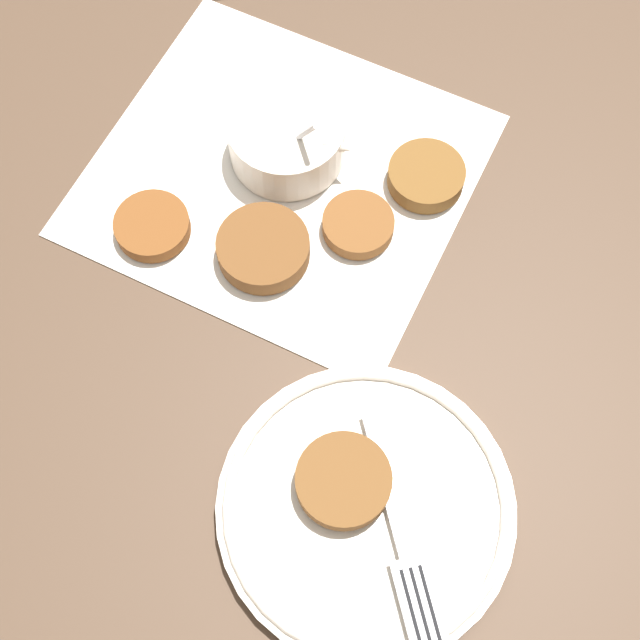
{
  "coord_description": "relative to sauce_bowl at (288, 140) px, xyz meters",
  "views": [
    {
      "loc": [
        0.22,
        -0.42,
        0.71
      ],
      "look_at": [
        0.11,
        -0.14,
        0.02
      ],
      "focal_mm": 50.0,
      "sensor_mm": 36.0,
      "label": 1
    }
  ],
  "objects": [
    {
      "name": "serving_plate",
      "position": [
        0.19,
        -0.28,
        -0.01
      ],
      "size": [
        0.23,
        0.23,
        0.02
      ],
      "color": "silver",
      "rests_on": "ground_plane"
    },
    {
      "name": "fork",
      "position": [
        0.23,
        -0.31,
        -0.0
      ],
      "size": [
        0.13,
        0.17,
        0.0
      ],
      "color": "silver",
      "rests_on": "serving_plate"
    },
    {
      "name": "fritter_3",
      "position": [
        0.02,
        -0.11,
        -0.01
      ],
      "size": [
        0.08,
        0.08,
        0.02
      ],
      "color": "brown",
      "rests_on": "napkin"
    },
    {
      "name": "sauce_bowl",
      "position": [
        0.0,
        0.0,
        0.0
      ],
      "size": [
        0.12,
        0.11,
        0.09
      ],
      "color": "silver",
      "rests_on": "napkin"
    },
    {
      "name": "fritter_0",
      "position": [
        0.13,
        0.02,
        -0.01
      ],
      "size": [
        0.07,
        0.07,
        0.02
      ],
      "color": "brown",
      "rests_on": "napkin"
    },
    {
      "name": "fritter_2",
      "position": [
        0.09,
        -0.05,
        -0.01
      ],
      "size": [
        0.06,
        0.06,
        0.01
      ],
      "color": "brown",
      "rests_on": "napkin"
    },
    {
      "name": "napkin",
      "position": [
        0.0,
        -0.02,
        -0.02
      ],
      "size": [
        0.35,
        0.33,
        0.0
      ],
      "color": "white",
      "rests_on": "ground_plane"
    },
    {
      "name": "ground_plane",
      "position": [
        -0.02,
        -0.01,
        -0.02
      ],
      "size": [
        4.0,
        4.0,
        0.0
      ],
      "primitive_type": "plane",
      "color": "#4C3828"
    },
    {
      "name": "fritter_1",
      "position": [
        -0.08,
        -0.12,
        -0.01
      ],
      "size": [
        0.07,
        0.07,
        0.01
      ],
      "color": "brown",
      "rests_on": "napkin"
    },
    {
      "name": "fritter_on_plate",
      "position": [
        0.16,
        -0.27,
        0.0
      ],
      "size": [
        0.08,
        0.08,
        0.02
      ],
      "color": "brown",
      "rests_on": "serving_plate"
    }
  ]
}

